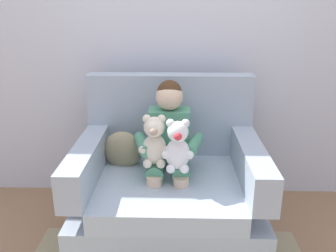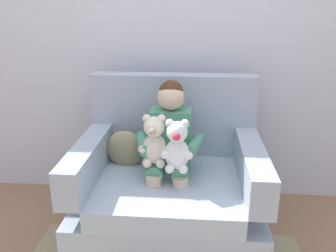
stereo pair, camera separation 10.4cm
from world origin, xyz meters
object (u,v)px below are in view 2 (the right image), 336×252
plush_cream (154,142)px  seated_child (170,140)px  armchair (170,189)px  plush_white (177,147)px  throw_pillow (125,149)px

plush_cream → seated_child: bearing=66.0°
armchair → plush_white: bearing=-72.8°
plush_cream → plush_white: plush_cream is taller
armchair → throw_pillow: bearing=158.1°
armchair → plush_cream: armchair is taller
seated_child → plush_cream: 0.17m
plush_cream → armchair: bearing=59.3°
seated_child → plush_cream: (-0.08, -0.14, 0.04)m
plush_white → throw_pillow: bearing=132.3°
plush_white → armchair: bearing=98.9°
seated_child → plush_cream: seated_child is taller
plush_white → seated_child: bearing=97.7°
seated_child → throw_pillow: 0.34m
throw_pillow → seated_child: bearing=-17.7°
seated_child → plush_cream: size_ratio=2.62×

